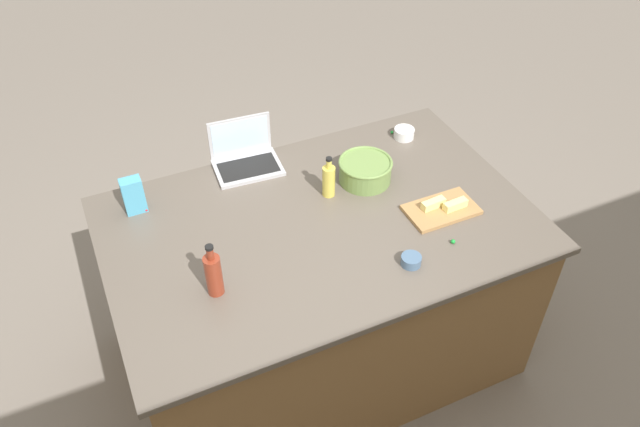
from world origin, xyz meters
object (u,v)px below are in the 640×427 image
bottle_oil (329,180)px  laptop (245,157)px  candy_bag (133,195)px  butter_stick_right (455,205)px  butter_stick_left (433,204)px  ramekin_medium (411,260)px  cutting_board (441,210)px  ramekin_small (404,133)px  bottle_soy (214,274)px  mixing_bowl_large (365,170)px

bottle_oil → laptop: bearing=-53.9°
bottle_oil → candy_bag: bottle_oil is taller
butter_stick_right → butter_stick_left: bearing=-28.3°
ramekin_medium → cutting_board: bearing=-142.3°
ramekin_small → ramekin_medium: bearing=61.5°
candy_bag → ramekin_medium: bearing=139.8°
laptop → ramekin_medium: laptop is taller
butter_stick_right → ramekin_small: bearing=-98.3°
butter_stick_left → ramekin_small: 0.56m
bottle_soy → candy_bag: bottle_soy is taller
mixing_bowl_large → cutting_board: size_ratio=0.80×
cutting_board → ramekin_small: (-0.14, -0.56, 0.02)m
laptop → candy_bag: (0.55, 0.11, 0.04)m
bottle_soy → cutting_board: (-1.04, -0.04, -0.09)m
butter_stick_right → candy_bag: bearing=-24.7°
ramekin_small → ramekin_medium: 0.89m
ramekin_medium → ramekin_small: bearing=-118.5°
butter_stick_left → butter_stick_right: 0.09m
bottle_oil → mixing_bowl_large: bearing=-173.0°
bottle_oil → butter_stick_right: (-0.45, 0.33, -0.05)m
mixing_bowl_large → butter_stick_right: 0.44m
cutting_board → candy_bag: candy_bag is taller
cutting_board → bottle_oil: bearing=-37.8°
cutting_board → laptop: bearing=-45.4°
laptop → butter_stick_right: laptop is taller
butter_stick_left → ramekin_medium: 0.35m
ramekin_medium → candy_bag: candy_bag is taller
cutting_board → ramekin_medium: ramekin_medium is taller
mixing_bowl_large → candy_bag: 1.03m
candy_bag → butter_stick_left: bearing=155.5°
bottle_soy → ramekin_medium: bottle_soy is taller
butter_stick_right → bottle_oil: bearing=-36.3°
cutting_board → candy_bag: size_ratio=1.84×
bottle_oil → butter_stick_right: bottle_oil is taller
cutting_board → ramekin_small: ramekin_small is taller
ramekin_medium → candy_bag: (0.93, -0.78, 0.06)m
butter_stick_left → candy_bag: (1.18, -0.54, 0.05)m
butter_stick_left → butter_stick_right: size_ratio=1.00×
ramekin_small → laptop: bearing=-8.2°
laptop → candy_bag: 0.56m
bottle_soy → candy_bag: bearing=-73.7°
cutting_board → candy_bag: 1.34m
laptop → cutting_board: bearing=134.6°
butter_stick_left → butter_stick_right: same height
laptop → bottle_soy: bottle_soy is taller
cutting_board → ramekin_small: 0.58m
laptop → ramekin_medium: (-0.38, 0.90, -0.03)m
laptop → ramekin_small: laptop is taller
bottle_oil → candy_bag: bearing=-17.1°
cutting_board → butter_stick_right: 0.06m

